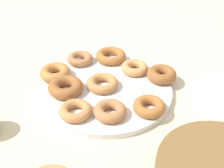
{
  "coord_description": "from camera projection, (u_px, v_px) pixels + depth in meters",
  "views": [
    {
      "loc": [
        0.32,
        0.55,
        0.49
      ],
      "look_at": [
        0.0,
        0.03,
        0.05
      ],
      "focal_mm": 46.71,
      "sensor_mm": 36.0,
      "label": 1
    }
  ],
  "objects": [
    {
      "name": "donut_9",
      "position": [
        81.0,
        58.0,
        0.9
      ],
      "size": [
        0.11,
        0.11,
        0.02
      ],
      "primitive_type": "torus",
      "rotation": [
        0.0,
        0.0,
        3.99
      ],
      "color": "#B27547",
      "rests_on": "donut_plate"
    },
    {
      "name": "donut_0",
      "position": [
        149.0,
        106.0,
        0.71
      ],
      "size": [
        0.11,
        0.11,
        0.02
      ],
      "primitive_type": "torus",
      "rotation": [
        0.0,
        0.0,
        2.36
      ],
      "color": "#AD6B33",
      "rests_on": "donut_plate"
    },
    {
      "name": "donut_2",
      "position": [
        110.0,
        111.0,
        0.69
      ],
      "size": [
        0.09,
        0.09,
        0.03
      ],
      "primitive_type": "torus",
      "rotation": [
        0.0,
        0.0,
        2.94
      ],
      "color": "#B27547",
      "rests_on": "donut_plate"
    },
    {
      "name": "donut_plate",
      "position": [
        106.0,
        90.0,
        0.8
      ],
      "size": [
        0.36,
        0.36,
        0.02
      ],
      "primitive_type": "cylinder",
      "color": "silver",
      "rests_on": "ground_plane"
    },
    {
      "name": "ground_plane",
      "position": [
        106.0,
        92.0,
        0.8
      ],
      "size": [
        2.4,
        2.4,
        0.0
      ],
      "primitive_type": "plane",
      "color": "beige"
    },
    {
      "name": "donut_6",
      "position": [
        162.0,
        74.0,
        0.82
      ],
      "size": [
        0.12,
        0.12,
        0.03
      ],
      "primitive_type": "torus",
      "rotation": [
        0.0,
        0.0,
        0.97
      ],
      "color": "#995B2D",
      "rests_on": "donut_plate"
    },
    {
      "name": "donut_4",
      "position": [
        134.0,
        68.0,
        0.85
      ],
      "size": [
        0.11,
        0.11,
        0.02
      ],
      "primitive_type": "torus",
      "rotation": [
        0.0,
        0.0,
        2.32
      ],
      "color": "tan",
      "rests_on": "donut_plate"
    },
    {
      "name": "donut_1",
      "position": [
        102.0,
        83.0,
        0.79
      ],
      "size": [
        0.11,
        0.11,
        0.02
      ],
      "primitive_type": "torus",
      "rotation": [
        0.0,
        0.0,
        4.45
      ],
      "color": "#C6844C",
      "rests_on": "donut_plate"
    },
    {
      "name": "donut_7",
      "position": [
        111.0,
        56.0,
        0.91
      ],
      "size": [
        0.12,
        0.12,
        0.03
      ],
      "primitive_type": "torus",
      "rotation": [
        0.0,
        0.0,
        2.79
      ],
      "color": "#AD6B33",
      "rests_on": "donut_plate"
    },
    {
      "name": "donut_5",
      "position": [
        75.0,
        111.0,
        0.7
      ],
      "size": [
        0.11,
        0.11,
        0.02
      ],
      "primitive_type": "torus",
      "rotation": [
        0.0,
        0.0,
        5.2
      ],
      "color": "#C6844C",
      "rests_on": "donut_plate"
    },
    {
      "name": "donut_8",
      "position": [
        55.0,
        72.0,
        0.83
      ],
      "size": [
        0.12,
        0.12,
        0.03
      ],
      "primitive_type": "torus",
      "rotation": [
        0.0,
        0.0,
        0.65
      ],
      "color": "#BC7A3D",
      "rests_on": "donut_plate"
    },
    {
      "name": "donut_3",
      "position": [
        66.0,
        87.0,
        0.77
      ],
      "size": [
        0.13,
        0.13,
        0.03
      ],
      "primitive_type": "torus",
      "rotation": [
        0.0,
        0.0,
        2.28
      ],
      "color": "#995B2D",
      "rests_on": "donut_plate"
    }
  ]
}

